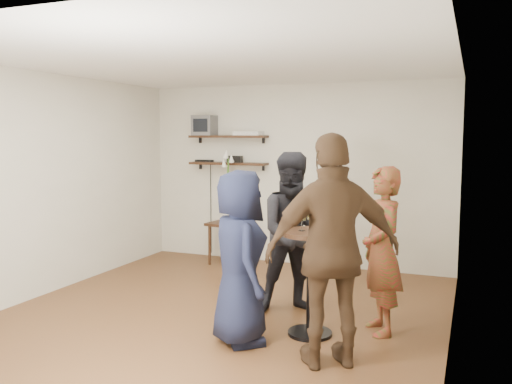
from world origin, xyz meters
TOP-DOWN VIEW (x-y plane):
  - room at (0.00, 0.00)m, footprint 4.58×5.08m
  - shelf_upper at (-1.00, 2.38)m, footprint 1.20×0.25m
  - shelf_lower at (-1.00, 2.38)m, footprint 1.20×0.25m
  - crt_monitor at (-1.38, 2.38)m, footprint 0.32×0.30m
  - dvd_deck at (-0.67, 2.38)m, footprint 0.40×0.24m
  - radio at (-0.89, 2.38)m, footprint 0.22×0.10m
  - power_strip at (-1.43, 2.42)m, footprint 0.30×0.05m
  - side_table at (-0.91, 2.15)m, footprint 0.57×0.57m
  - vase_lilies at (-0.91, 2.15)m, footprint 0.20×0.21m
  - drinks_table at (1.02, -0.18)m, footprint 0.54×0.54m
  - wine_glass_fl at (0.94, -0.21)m, footprint 0.07×0.07m
  - wine_glass_fr at (1.09, -0.21)m, footprint 0.07×0.07m
  - wine_glass_bl at (1.00, -0.11)m, footprint 0.07×0.07m
  - wine_glass_br at (1.06, -0.17)m, footprint 0.07×0.07m
  - person_plaid at (1.62, 0.14)m, footprint 0.60×0.69m
  - person_dark at (0.68, 0.41)m, footprint 1.04×0.97m
  - person_navy at (0.48, -0.59)m, footprint 0.86×0.91m
  - person_brown at (1.38, -0.76)m, footprint 1.19×0.97m

SIDE VIEW (x-z plane):
  - side_table at x=-0.91m, z-range 0.20..0.81m
  - drinks_table at x=1.02m, z-range 0.14..1.13m
  - person_navy at x=0.48m, z-range 0.00..1.57m
  - person_plaid at x=1.62m, z-range 0.00..1.58m
  - person_dark at x=0.68m, z-range 0.00..1.70m
  - vase_lilies at x=-0.91m, z-range 0.41..1.48m
  - person_brown at x=1.38m, z-range 0.00..1.89m
  - wine_glass_fr at x=1.09m, z-range 1.02..1.22m
  - wine_glass_bl at x=1.00m, z-range 1.03..1.24m
  - wine_glass_br at x=1.06m, z-range 1.03..1.24m
  - wine_glass_fl at x=0.94m, z-range 1.03..1.24m
  - room at x=0.00m, z-range -0.04..2.64m
  - shelf_lower at x=-1.00m, z-range 1.43..1.47m
  - power_strip at x=-1.43m, z-range 1.47..1.50m
  - radio at x=-0.89m, z-range 1.47..1.57m
  - shelf_upper at x=-1.00m, z-range 1.83..1.87m
  - dvd_deck at x=-0.67m, z-range 1.87..1.93m
  - crt_monitor at x=-1.38m, z-range 1.87..2.17m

